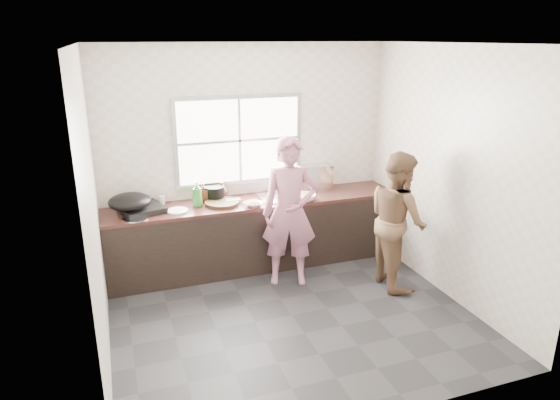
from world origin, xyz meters
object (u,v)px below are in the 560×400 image
object	(u,v)px
bottle_green	(197,194)
bottle_brown_short	(222,191)
pot_lid_left	(135,218)
dish_rack	(314,176)
wok	(130,201)
cutting_board	(222,203)
black_pot	(215,193)
plate_food	(178,211)
person_side	(397,220)
bowl_crabs	(305,198)
woman	(290,217)
glass_jar	(162,200)
bowl_held	(301,194)
bottle_brown_tall	(203,193)
bowl_mince	(254,204)
pot_lid_right	(152,211)
burner	(142,209)

from	to	relation	value
bottle_green	bottle_brown_short	size ratio (longest dim) A/B	1.68
bottle_green	pot_lid_left	size ratio (longest dim) A/B	1.12
dish_rack	wok	bearing A→B (deg)	-167.79
dish_rack	cutting_board	bearing A→B (deg)	-162.46
black_pot	plate_food	xyz separation A→B (m)	(-0.49, -0.27, -0.08)
person_side	bottle_green	distance (m)	2.32
bottle_green	cutting_board	bearing A→B (deg)	-5.77
black_pot	cutting_board	bearing A→B (deg)	-77.47
black_pot	dish_rack	world-z (taller)	dish_rack
bowl_crabs	black_pot	xyz separation A→B (m)	(-1.04, 0.38, 0.05)
woman	person_side	xyz separation A→B (m)	(1.14, -0.44, -0.02)
cutting_board	glass_jar	xyz separation A→B (m)	(-0.67, 0.26, 0.03)
bowl_held	plate_food	distance (m)	1.54
bottle_green	bottle_brown_tall	world-z (taller)	bottle_green
bottle_brown_tall	wok	world-z (taller)	wok
bowl_mince	bottle_brown_short	world-z (taller)	bottle_brown_short
pot_lid_right	person_side	bearing A→B (deg)	-20.69
plate_food	dish_rack	xyz separation A→B (m)	(1.82, 0.33, 0.15)
woman	black_pot	size ratio (longest dim) A/B	6.70
bowl_held	woman	bearing A→B (deg)	-124.31
glass_jar	bottle_green	bearing A→B (deg)	-30.58
bottle_brown_tall	pot_lid_right	size ratio (longest dim) A/B	0.82
bowl_held	pot_lid_left	size ratio (longest dim) A/B	0.71
bowl_mince	plate_food	bearing A→B (deg)	173.07
bowl_crabs	wok	size ratio (longest dim) A/B	0.44
woman	plate_food	distance (m)	1.28
bowl_mince	plate_food	distance (m)	0.88
plate_food	bowl_mince	bearing A→B (deg)	-6.93
bottle_green	burner	world-z (taller)	bottle_green
bowl_mince	bottle_brown_tall	size ratio (longest dim) A/B	0.97
cutting_board	pot_lid_left	size ratio (longest dim) A/B	1.48
bowl_crabs	pot_lid_left	size ratio (longest dim) A/B	0.74
bowl_crabs	dish_rack	distance (m)	0.54
cutting_board	bowl_mince	xyz separation A→B (m)	(0.34, -0.18, 0.01)
cutting_board	bottle_green	bearing A→B (deg)	174.23
pot_lid_left	bowl_crabs	bearing A→B (deg)	-0.33
bowl_held	pot_lid_left	distance (m)	2.02
bottle_brown_tall	burner	distance (m)	0.75
bowl_crabs	glass_jar	world-z (taller)	glass_jar
burner	bottle_brown_short	bearing A→B (deg)	11.98
bowl_crabs	pot_lid_right	size ratio (longest dim) A/B	0.79
cutting_board	bowl_crabs	xyz separation A→B (m)	(0.99, -0.18, 0.01)
person_side	plate_food	size ratio (longest dim) A/B	6.52
bottle_brown_tall	bottle_brown_short	xyz separation A→B (m)	(0.24, 0.08, -0.01)
bottle_green	wok	distance (m)	0.76
woman	cutting_board	distance (m)	0.85
wok	bowl_crabs	bearing A→B (deg)	-5.49
plate_food	pot_lid_left	size ratio (longest dim) A/B	0.88
bottle_brown_short	dish_rack	size ratio (longest dim) A/B	0.42
bowl_mince	pot_lid_right	distance (m)	1.16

